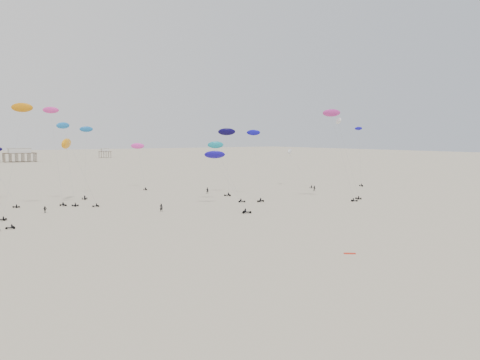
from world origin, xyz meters
TOP-DOWN VIEW (x-y plane):
  - ground_plane at (0.00, 200.00)m, footprint 900.00×900.00m
  - pavilion_main at (-10.00, 350.00)m, footprint 21.00×13.00m
  - pavilion_small at (60.00, 380.00)m, footprint 9.00×7.00m
  - rig_0 at (-36.46, 120.61)m, footprint 4.42×9.08m
  - rig_1 at (32.30, 84.54)m, footprint 8.29×5.62m
  - rig_2 at (14.95, 102.20)m, footprint 9.64×15.08m
  - rig_3 at (64.36, 106.86)m, footprint 3.19×4.45m
  - rig_4 at (-3.10, 92.35)m, footprint 5.88×18.38m
  - rig_5 at (-3.94, 144.07)m, footprint 4.69×10.20m
  - rig_6 at (2.19, 100.43)m, footprint 8.27×8.01m
  - rig_10 at (-45.45, 113.92)m, footprint 10.69×16.96m
  - rig_12 at (-34.09, 113.63)m, footprint 9.11×6.80m
  - rig_14 at (29.20, 85.09)m, footprint 7.66×8.50m
  - rig_15 at (-33.02, 121.96)m, footprint 5.23×13.42m
  - rig_16 at (44.50, 120.10)m, footprint 5.11×13.23m
  - rig_17 at (11.79, 112.74)m, footprint 6.26×7.26m
  - rig_18 at (-25.67, 130.63)m, footprint 6.33×10.86m
  - spectator_0 at (-18.72, 93.66)m, footprint 0.99×0.88m
  - spectator_1 at (40.40, 104.40)m, footprint 1.14×0.89m
  - spectator_2 at (-42.06, 106.99)m, footprint 1.24×0.82m
  - spectator_3 at (8.07, 118.27)m, footprint 0.99×0.91m
  - grounded_kite_b at (-11.63, 40.76)m, footprint 1.86×1.64m

SIDE VIEW (x-z plane):
  - ground_plane at x=0.00m, z-range 0.00..0.00m
  - spectator_0 at x=-18.72m, z-range -1.13..1.13m
  - spectator_1 at x=40.40m, z-range -1.03..1.03m
  - spectator_2 at x=-42.06m, z-range -0.97..0.97m
  - spectator_3 at x=8.07m, z-range -1.12..1.12m
  - grounded_kite_b at x=-11.63m, z-range -0.04..0.04m
  - pavilion_small at x=60.00m, z-range -0.51..7.49m
  - pavilion_main at x=-10.00m, z-range -0.68..9.12m
  - rig_16 at x=44.50m, z-range 2.82..17.59m
  - rig_4 at x=-3.10m, z-range 1.45..20.12m
  - rig_3 at x=64.36m, z-range 0.63..21.99m
  - rig_5 at x=-3.94m, z-range 4.07..20.01m
  - rig_6 at x=2.19m, z-range 3.88..20.62m
  - rig_18 at x=-25.67m, z-range 1.94..23.16m
  - rig_2 at x=14.95m, z-range 2.01..24.25m
  - rig_15 at x=-33.02m, z-range 5.78..23.90m
  - rig_12 at x=-34.09m, z-range 5.06..26.67m
  - rig_17 at x=11.79m, z-range 5.95..26.48m
  - rig_1 at x=32.30m, z-range 5.59..28.74m
  - rig_0 at x=-36.46m, z-range 5.55..31.23m
  - rig_14 at x=29.20m, z-range 8.80..34.36m
  - rig_10 at x=-45.45m, z-range 8.02..35.91m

